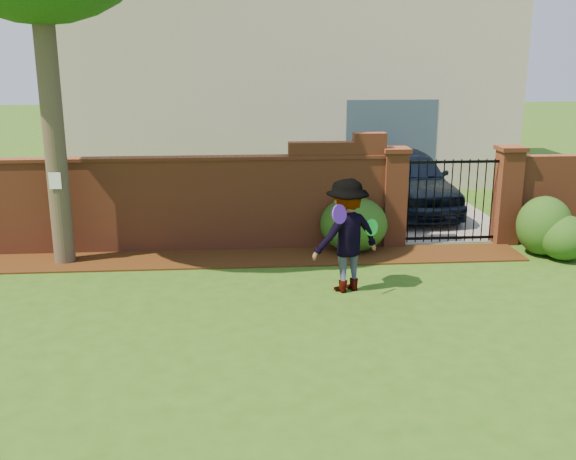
{
  "coord_description": "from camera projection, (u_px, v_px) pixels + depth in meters",
  "views": [
    {
      "loc": [
        -0.56,
        -8.0,
        3.6
      ],
      "look_at": [
        0.19,
        1.4,
        1.05
      ],
      "focal_mm": 41.27,
      "sensor_mm": 36.0,
      "label": 1
    }
  ],
  "objects": [
    {
      "name": "shrub_right",
      "position": [
        565.0,
        238.0,
        11.74
      ],
      "size": [
        0.91,
        0.91,
        0.81
      ],
      "primitive_type": "ellipsoid",
      "color": "#164414",
      "rests_on": "ground"
    },
    {
      "name": "frisbee_green",
      "position": [
        371.0,
        227.0,
        10.19
      ],
      "size": [
        0.26,
        0.2,
        0.27
      ],
      "primitive_type": "cylinder",
      "rotation": [
        1.43,
        0.0,
        0.58
      ],
      "color": "green",
      "rests_on": "man"
    },
    {
      "name": "mulch_bed",
      "position": [
        216.0,
        259.0,
        11.81
      ],
      "size": [
        11.1,
        1.08,
        0.03
      ],
      "primitive_type": "cube",
      "color": "#351B09",
      "rests_on": "ground"
    },
    {
      "name": "shrub_middle",
      "position": [
        544.0,
        226.0,
        12.0
      ],
      "size": [
        0.98,
        0.98,
        1.08
      ],
      "primitive_type": "ellipsoid",
      "color": "#164414",
      "rests_on": "ground"
    },
    {
      "name": "car",
      "position": [
        408.0,
        181.0,
        15.1
      ],
      "size": [
        1.93,
        4.36,
        1.46
      ],
      "primitive_type": "imported",
      "rotation": [
        0.0,
        0.0,
        0.05
      ],
      "color": "black",
      "rests_on": "ground"
    },
    {
      "name": "iron_gate",
      "position": [
        451.0,
        201.0,
        12.57
      ],
      "size": [
        1.78,
        0.03,
        1.6
      ],
      "color": "black",
      "rests_on": "ground"
    },
    {
      "name": "driveway",
      "position": [
        398.0,
        199.0,
        16.65
      ],
      "size": [
        3.2,
        8.0,
        0.01
      ],
      "primitive_type": "cube",
      "color": "gray",
      "rests_on": "ground"
    },
    {
      "name": "brick_wall",
      "position": [
        158.0,
        202.0,
        12.13
      ],
      "size": [
        8.7,
        0.31,
        2.16
      ],
      "color": "brown",
      "rests_on": "ground"
    },
    {
      "name": "frisbee_purple",
      "position": [
        339.0,
        214.0,
        9.58
      ],
      "size": [
        0.28,
        0.25,
        0.29
      ],
      "primitive_type": "cylinder",
      "rotation": [
        1.36,
        0.0,
        0.68
      ],
      "color": "#5B1EBD",
      "rests_on": "man"
    },
    {
      "name": "pillar_right",
      "position": [
        507.0,
        195.0,
        12.63
      ],
      "size": [
        0.5,
        0.5,
        1.88
      ],
      "color": "brown",
      "rests_on": "ground"
    },
    {
      "name": "paper_notice",
      "position": [
        55.0,
        181.0,
        11.1
      ],
      "size": [
        0.2,
        0.01,
        0.28
      ],
      "primitive_type": "cube",
      "color": "white",
      "rests_on": "tree"
    },
    {
      "name": "ground",
      "position": [
        282.0,
        336.0,
        8.68
      ],
      "size": [
        80.0,
        80.0,
        0.01
      ],
      "primitive_type": "cube",
      "color": "#2C5314",
      "rests_on": "ground"
    },
    {
      "name": "house",
      "position": [
        287.0,
        67.0,
        19.47
      ],
      "size": [
        12.4,
        6.4,
        6.3
      ],
      "color": "beige",
      "rests_on": "ground"
    },
    {
      "name": "shrub_left",
      "position": [
        354.0,
        224.0,
        12.23
      ],
      "size": [
        1.25,
        1.25,
        1.02
      ],
      "primitive_type": "ellipsoid",
      "color": "#164414",
      "rests_on": "ground"
    },
    {
      "name": "pillar_left",
      "position": [
        394.0,
        196.0,
        12.46
      ],
      "size": [
        0.5,
        0.5,
        1.88
      ],
      "color": "brown",
      "rests_on": "ground"
    },
    {
      "name": "man",
      "position": [
        348.0,
        236.0,
        10.08
      ],
      "size": [
        1.3,
        1.05,
        1.76
      ],
      "primitive_type": "imported",
      "rotation": [
        0.0,
        0.0,
        3.55
      ],
      "color": "gray",
      "rests_on": "ground"
    }
  ]
}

